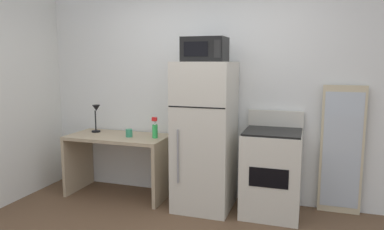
{
  "coord_description": "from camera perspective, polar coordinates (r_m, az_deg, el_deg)",
  "views": [
    {
      "loc": [
        1.12,
        -2.5,
        1.65
      ],
      "look_at": [
        -0.06,
        1.1,
        1.08
      ],
      "focal_mm": 33.75,
      "sensor_mm": 36.0,
      "label": 1
    }
  ],
  "objects": [
    {
      "name": "refrigerator",
      "position": [
        4.04,
        2.07,
        -3.32
      ],
      "size": [
        0.62,
        0.68,
        1.64
      ],
      "color": "beige",
      "rests_on": "ground"
    },
    {
      "name": "spray_bottle",
      "position": [
        4.27,
        -5.88,
        -2.33
      ],
      "size": [
        0.06,
        0.06,
        0.25
      ],
      "color": "green",
      "rests_on": "desk"
    },
    {
      "name": "oven_range",
      "position": [
        4.02,
        12.46,
        -8.79
      ],
      "size": [
        0.61,
        0.61,
        1.1
      ],
      "color": "beige",
      "rests_on": "ground"
    },
    {
      "name": "desk",
      "position": [
        4.55,
        -11.5,
        -5.91
      ],
      "size": [
        1.23,
        0.61,
        0.75
      ],
      "color": "tan",
      "rests_on": "ground"
    },
    {
      "name": "leaning_mirror",
      "position": [
        4.21,
        22.57,
        -5.18
      ],
      "size": [
        0.44,
        0.03,
        1.4
      ],
      "color": "#C6B793",
      "rests_on": "ground"
    },
    {
      "name": "microwave",
      "position": [
        3.93,
        2.06,
        10.32
      ],
      "size": [
        0.46,
        0.35,
        0.26
      ],
      "color": "black",
      "rests_on": "refrigerator"
    },
    {
      "name": "desk_lamp",
      "position": [
        4.73,
        -14.91,
        0.2
      ],
      "size": [
        0.14,
        0.12,
        0.35
      ],
      "color": "black",
      "rests_on": "desk"
    },
    {
      "name": "coffee_mug",
      "position": [
        4.39,
        -9.91,
        -2.82
      ],
      "size": [
        0.08,
        0.08,
        0.09
      ],
      "primitive_type": "cylinder",
      "color": "#338C66",
      "rests_on": "desk"
    },
    {
      "name": "wall_back_white",
      "position": [
        4.36,
        3.19,
        3.9
      ],
      "size": [
        5.0,
        0.1,
        2.6
      ],
      "primitive_type": "cube",
      "color": "silver",
      "rests_on": "ground"
    }
  ]
}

